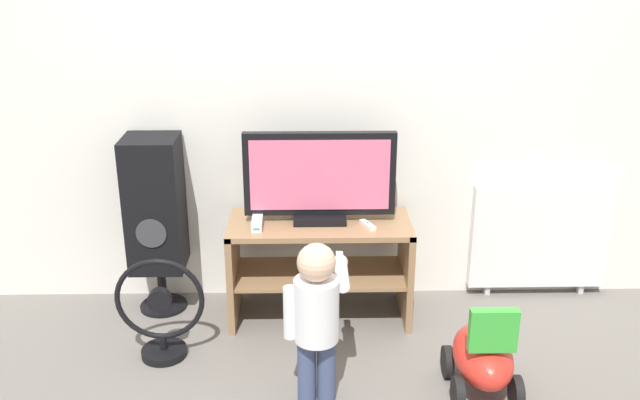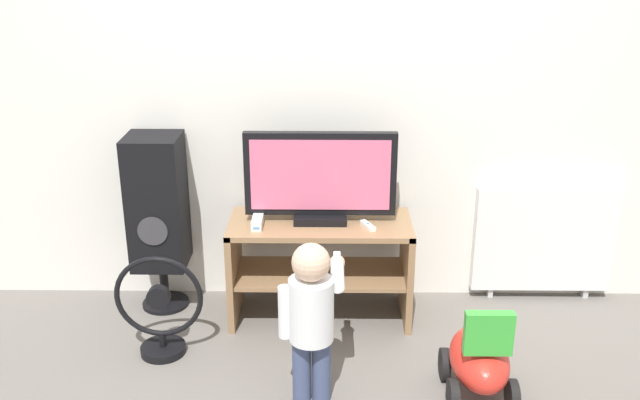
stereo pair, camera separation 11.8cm
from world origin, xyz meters
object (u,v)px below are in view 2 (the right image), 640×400
child (312,310)px  ride_on_toy (479,360)px  radiator (543,240)px  game_console (258,222)px  remote_primary (368,226)px  television (320,178)px  floor_fan (160,311)px  speaker_tower (157,205)px

child → ride_on_toy: bearing=2.3°
ride_on_toy → radiator: bearing=60.6°
game_console → remote_primary: bearing=-1.4°
television → radiator: bearing=9.3°
remote_primary → child: size_ratio=0.17×
television → radiator: size_ratio=1.00×
remote_primary → ride_on_toy: bearing=-53.6°
floor_fan → radiator: radiator is taller
remote_primary → speaker_tower: size_ratio=0.13×
radiator → child: bearing=-142.7°
game_console → television: bearing=13.9°
radiator → television: bearing=-170.7°
game_console → floor_fan: bearing=-144.5°
television → radiator: (1.31, 0.21, -0.45)m
television → child: (-0.03, -0.81, -0.35)m
ride_on_toy → child: bearing=-177.7°
child → radiator: (1.34, 1.02, -0.10)m
speaker_tower → floor_fan: size_ratio=1.86×
television → ride_on_toy: 1.25m
ride_on_toy → radiator: (0.56, 0.99, 0.18)m
speaker_tower → remote_primary: bearing=-8.9°
speaker_tower → radiator: size_ratio=1.26×
speaker_tower → ride_on_toy: size_ratio=2.01×
television → child: 0.88m
television → speaker_tower: bearing=174.7°
child → floor_fan: size_ratio=1.44×
game_console → child: bearing=-66.8°
remote_primary → speaker_tower: bearing=171.1°
floor_fan → radiator: 2.23m
floor_fan → ride_on_toy: floor_fan is taller
game_console → floor_fan: (-0.48, -0.34, -0.36)m
remote_primary → child: bearing=-112.0°
television → game_console: 0.41m
child → ride_on_toy: size_ratio=1.56×
remote_primary → speaker_tower: speaker_tower is taller
remote_primary → ride_on_toy: remote_primary is taller
game_console → ride_on_toy: (1.09, -0.69, -0.41)m
television → remote_primary: (0.26, -0.10, -0.23)m
child → television: bearing=88.0°
television → child: bearing=-92.0°
remote_primary → radiator: size_ratio=0.16×
remote_primary → radiator: (1.05, 0.31, -0.22)m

